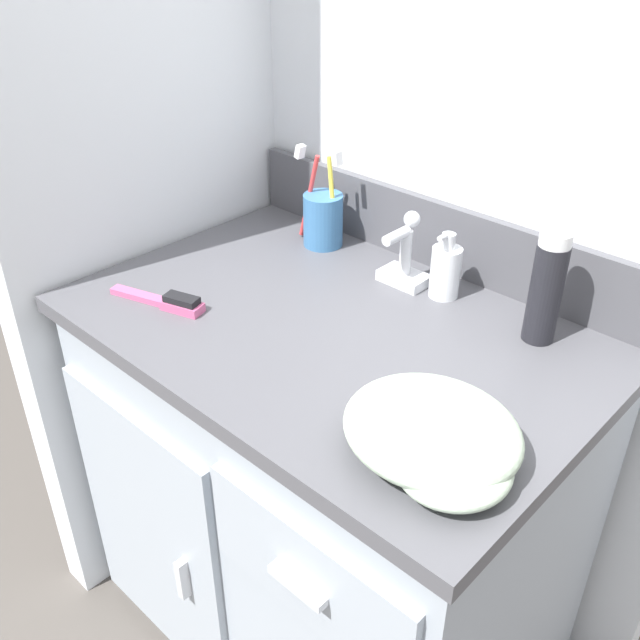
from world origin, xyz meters
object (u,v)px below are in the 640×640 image
at_px(toothbrush_cup, 323,218).
at_px(shaving_cream_can, 546,288).
at_px(hairbrush, 168,301).
at_px(soap_dispenser, 445,270).
at_px(hand_towel, 437,438).

bearing_deg(toothbrush_cup, shaving_cream_can, -1.95).
bearing_deg(hairbrush, shaving_cream_can, 16.89).
distance_m(soap_dispenser, hairbrush, 0.49).
height_order(toothbrush_cup, soap_dispenser, toothbrush_cup).
relative_size(toothbrush_cup, soap_dispenser, 1.60).
height_order(soap_dispenser, shaving_cream_can, shaving_cream_can).
height_order(soap_dispenser, hand_towel, soap_dispenser).
xyz_separation_m(toothbrush_cup, hand_towel, (0.54, -0.36, -0.02)).
relative_size(soap_dispenser, hand_towel, 0.52).
bearing_deg(soap_dispenser, hand_towel, -56.48).
xyz_separation_m(toothbrush_cup, shaving_cream_can, (0.49, -0.02, 0.04)).
relative_size(toothbrush_cup, shaving_cream_can, 1.07).
bearing_deg(toothbrush_cup, hairbrush, -93.82).
bearing_deg(hairbrush, toothbrush_cup, 68.98).
distance_m(shaving_cream_can, hairbrush, 0.63).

